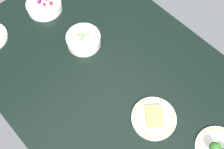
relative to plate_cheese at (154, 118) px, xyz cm
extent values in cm
cube|color=black|center=(-25.95, 0.81, -3.34)|extent=(141.03, 91.30, 4.00)
cylinder|color=white|center=(25.69, 9.38, -0.77)|extent=(18.36, 18.36, 1.14)
torus|color=gold|center=(25.69, 9.38, -0.20)|extent=(16.66, 16.66, 0.50)
cylinder|color=#9EBC72|center=(23.80, 6.88, 1.18)|extent=(1.49, 1.49, 2.74)
sphere|color=#2D6023|center=(23.80, 6.88, 4.14)|extent=(4.25, 4.25, 4.25)
cylinder|color=white|center=(0.00, 0.00, -0.54)|extent=(18.39, 18.39, 1.59)
torus|color=gold|center=(0.00, 0.00, 0.26)|extent=(16.68, 16.68, 0.50)
cube|color=#F2D14C|center=(0.00, 0.00, 1.64)|extent=(10.73, 10.53, 2.77)
cylinder|color=white|center=(-48.03, 3.21, 1.23)|extent=(15.85, 15.85, 5.14)
torus|color=white|center=(-48.03, 3.21, 3.80)|extent=(16.02, 16.02, 0.80)
sphere|color=#599E38|center=(-47.04, 1.62, 4.59)|extent=(1.58, 1.58, 1.58)
sphere|color=#599E38|center=(-47.96, 3.35, 4.53)|extent=(1.46, 1.46, 1.46)
sphere|color=#599E38|center=(-47.34, 5.78, 4.52)|extent=(1.45, 1.45, 1.45)
sphere|color=#599E38|center=(-49.45, 2.62, 4.40)|extent=(1.20, 1.20, 1.20)
sphere|color=#599E38|center=(-50.05, 2.14, 4.47)|extent=(1.35, 1.35, 1.35)
sphere|color=#599E38|center=(-49.40, 3.94, 4.34)|extent=(1.07, 1.07, 1.07)
cylinder|color=white|center=(-77.88, 2.33, 0.63)|extent=(17.58, 17.58, 3.92)
torus|color=white|center=(-77.88, 2.33, 2.59)|extent=(17.68, 17.68, 0.80)
sphere|color=maroon|center=(-76.19, 1.79, 3.45)|extent=(1.73, 1.73, 1.73)
sphere|color=#59144C|center=(-79.11, 1.21, 3.60)|extent=(2.03, 2.03, 2.03)
sphere|color=maroon|center=(-74.27, 4.67, 3.63)|extent=(2.08, 2.08, 2.08)
camera|label=1|loc=(13.65, -35.93, 105.13)|focal=43.11mm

